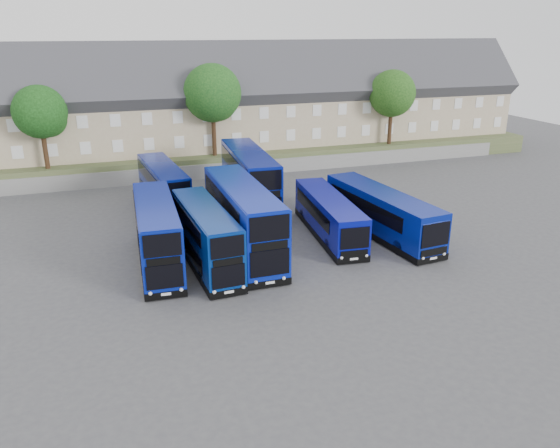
{
  "coord_description": "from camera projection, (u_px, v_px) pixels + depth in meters",
  "views": [
    {
      "loc": [
        -9.43,
        -29.09,
        14.38
      ],
      "look_at": [
        1.45,
        2.94,
        2.2
      ],
      "focal_mm": 35.0,
      "sensor_mm": 36.0,
      "label": 1
    }
  ],
  "objects": [
    {
      "name": "ground",
      "position": [
        273.0,
        275.0,
        33.64
      ],
      "size": [
        120.0,
        120.0,
        0.0
      ],
      "primitive_type": "plane",
      "color": "#45454A",
      "rests_on": "ground"
    },
    {
      "name": "retaining_wall",
      "position": [
        199.0,
        172.0,
        54.77
      ],
      "size": [
        70.0,
        0.4,
        1.5
      ],
      "primitive_type": "cube",
      "color": "slate",
      "rests_on": "ground"
    },
    {
      "name": "earth_bank",
      "position": [
        183.0,
        150.0,
        63.59
      ],
      "size": [
        80.0,
        20.0,
        2.0
      ],
      "primitive_type": "cube",
      "color": "#475932",
      "rests_on": "ground"
    },
    {
      "name": "terrace_row",
      "position": [
        240.0,
        103.0,
        59.95
      ],
      "size": [
        66.0,
        10.4,
        11.2
      ],
      "color": "tan",
      "rests_on": "earth_bank"
    },
    {
      "name": "dd_front_left",
      "position": [
        157.0,
        235.0,
        34.52
      ],
      "size": [
        2.87,
        10.49,
        4.13
      ],
      "rotation": [
        0.0,
        0.0,
        -0.05
      ],
      "color": "#081B96",
      "rests_on": "ground"
    },
    {
      "name": "dd_front_mid",
      "position": [
        206.0,
        238.0,
        34.37
      ],
      "size": [
        2.73,
        9.87,
        3.88
      ],
      "rotation": [
        0.0,
        0.0,
        0.05
      ],
      "color": "navy",
      "rests_on": "ground"
    },
    {
      "name": "dd_front_right",
      "position": [
        243.0,
        220.0,
        36.33
      ],
      "size": [
        2.71,
        11.77,
        4.67
      ],
      "rotation": [
        0.0,
        0.0,
        0.0
      ],
      "color": "#091DA6",
      "rests_on": "ground"
    },
    {
      "name": "dd_rear_left",
      "position": [
        164.0,
        190.0,
        44.44
      ],
      "size": [
        3.13,
        10.18,
        3.98
      ],
      "rotation": [
        0.0,
        0.0,
        0.08
      ],
      "color": "navy",
      "rests_on": "ground"
    },
    {
      "name": "dd_rear_right",
      "position": [
        249.0,
        180.0,
        45.93
      ],
      "size": [
        3.45,
        12.03,
        4.73
      ],
      "rotation": [
        0.0,
        0.0,
        -0.06
      ],
      "color": "#071688",
      "rests_on": "ground"
    },
    {
      "name": "coach_east_a",
      "position": [
        329.0,
        217.0,
        39.6
      ],
      "size": [
        3.35,
        10.96,
        2.95
      ],
      "rotation": [
        0.0,
        0.0,
        -0.1
      ],
      "color": "#080F9A",
      "rests_on": "ground"
    },
    {
      "name": "coach_east_b",
      "position": [
        381.0,
        214.0,
        39.8
      ],
      "size": [
        3.72,
        12.12,
        3.26
      ],
      "rotation": [
        0.0,
        0.0,
        0.1
      ],
      "color": "navy",
      "rests_on": "ground"
    },
    {
      "name": "tree_west",
      "position": [
        42.0,
        114.0,
        49.42
      ],
      "size": [
        4.8,
        4.8,
        7.65
      ],
      "color": "#382314",
      "rests_on": "earth_bank"
    },
    {
      "name": "tree_mid",
      "position": [
        214.0,
        95.0,
        54.36
      ],
      "size": [
        5.76,
        5.76,
        9.18
      ],
      "color": "#382314",
      "rests_on": "earth_bank"
    },
    {
      "name": "tree_east",
      "position": [
        393.0,
        95.0,
        60.2
      ],
      "size": [
        5.12,
        5.12,
        8.16
      ],
      "color": "#382314",
      "rests_on": "earth_bank"
    },
    {
      "name": "tree_far",
      "position": [
        407.0,
        84.0,
        68.13
      ],
      "size": [
        5.44,
        5.44,
        8.67
      ],
      "color": "#382314",
      "rests_on": "earth_bank"
    }
  ]
}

